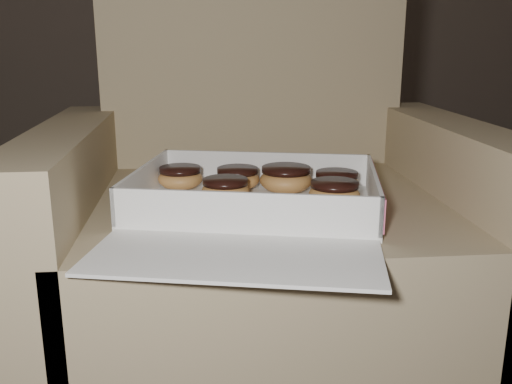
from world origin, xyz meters
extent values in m
cube|color=tan|center=(0.34, 0.19, 0.19)|extent=(0.65, 0.65, 0.38)
cube|color=tan|center=(0.34, 0.49, 0.61)|extent=(0.65, 0.13, 0.47)
cube|color=tan|center=(-0.01, 0.19, 0.25)|extent=(0.11, 0.65, 0.51)
cube|color=tan|center=(0.69, 0.19, 0.25)|extent=(0.11, 0.65, 0.51)
cube|color=white|center=(0.31, 0.10, 0.38)|extent=(0.45, 0.37, 0.01)
cube|color=white|center=(0.34, 0.24, 0.42)|extent=(0.38, 0.09, 0.06)
cube|color=white|center=(0.28, -0.04, 0.42)|extent=(0.38, 0.09, 0.06)
cube|color=white|center=(0.12, 0.15, 0.42)|extent=(0.07, 0.29, 0.06)
cube|color=white|center=(0.50, 0.06, 0.42)|extent=(0.07, 0.29, 0.06)
cube|color=#DE5980|center=(0.50, 0.06, 0.42)|extent=(0.07, 0.28, 0.05)
cube|color=white|center=(0.26, -0.12, 0.38)|extent=(0.41, 0.25, 0.01)
ellipsoid|color=#E6A350|center=(0.37, 0.17, 0.41)|extent=(0.09, 0.09, 0.05)
cylinder|color=black|center=(0.37, 0.17, 0.43)|extent=(0.09, 0.09, 0.01)
ellipsoid|color=#E6A350|center=(0.46, 0.15, 0.41)|extent=(0.08, 0.08, 0.04)
cylinder|color=black|center=(0.46, 0.15, 0.42)|extent=(0.07, 0.07, 0.01)
ellipsoid|color=#E6A350|center=(0.26, 0.12, 0.41)|extent=(0.08, 0.08, 0.04)
cylinder|color=black|center=(0.26, 0.12, 0.42)|extent=(0.08, 0.08, 0.01)
ellipsoid|color=#E6A350|center=(0.18, 0.21, 0.41)|extent=(0.08, 0.08, 0.04)
cylinder|color=black|center=(0.18, 0.21, 0.42)|extent=(0.08, 0.08, 0.01)
ellipsoid|color=#E6A350|center=(0.29, 0.20, 0.41)|extent=(0.08, 0.08, 0.04)
cylinder|color=black|center=(0.29, 0.20, 0.42)|extent=(0.07, 0.07, 0.01)
ellipsoid|color=#E6A350|center=(0.44, 0.07, 0.41)|extent=(0.08, 0.08, 0.04)
cylinder|color=black|center=(0.44, 0.07, 0.42)|extent=(0.08, 0.08, 0.01)
ellipsoid|color=black|center=(0.17, 0.01, 0.39)|extent=(0.01, 0.01, 0.00)
ellipsoid|color=black|center=(0.46, 0.04, 0.39)|extent=(0.01, 0.01, 0.00)
ellipsoid|color=black|center=(0.43, 0.04, 0.39)|extent=(0.01, 0.01, 0.00)
camera|label=1|loc=(0.22, -0.81, 0.66)|focal=40.00mm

